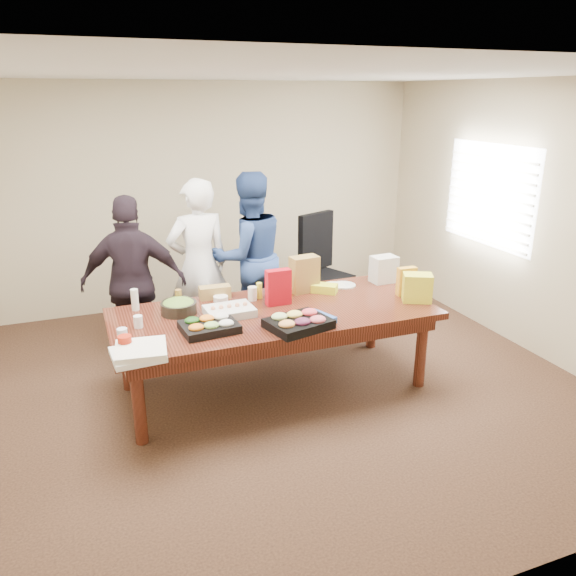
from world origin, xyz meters
name	(u,v)px	position (x,y,z in m)	size (l,w,h in m)	color
floor	(275,387)	(0.00, 0.00, -0.01)	(5.50, 5.00, 0.02)	#47301E
ceiling	(272,71)	(0.00, 0.00, 2.71)	(5.50, 5.00, 0.02)	white
wall_back	(205,196)	(0.00, 2.50, 1.35)	(5.50, 0.04, 2.70)	beige
wall_front	(461,375)	(0.00, -2.50, 1.35)	(5.50, 0.04, 2.70)	beige
wall_right	(530,219)	(2.75, 0.00, 1.35)	(0.04, 5.00, 2.70)	beige
window_panel	(489,195)	(2.72, 0.60, 1.50)	(0.03, 1.40, 1.10)	white
window_blinds	(486,195)	(2.68, 0.60, 1.50)	(0.04, 1.36, 1.00)	beige
conference_table	(274,349)	(0.00, 0.00, 0.38)	(2.80, 1.20, 0.75)	#4C1C0F
office_chair	(323,274)	(1.03, 1.21, 0.61)	(0.62, 0.62, 1.21)	black
person_center	(199,265)	(-0.41, 1.14, 0.89)	(0.65, 0.43, 1.78)	white
person_right	(249,257)	(0.16, 1.23, 0.90)	(0.88, 0.68, 1.80)	navy
person_left	(134,283)	(-1.08, 0.94, 0.84)	(0.99, 0.41, 1.68)	black
veggie_tray	(209,327)	(-0.63, -0.23, 0.78)	(0.44, 0.34, 0.07)	black
fruit_tray	(298,324)	(0.06, -0.43, 0.79)	(0.48, 0.38, 0.07)	black
sheet_cake	(229,311)	(-0.39, 0.04, 0.79)	(0.40, 0.30, 0.07)	silver
salad_bowl	(179,308)	(-0.79, 0.24, 0.80)	(0.31, 0.31, 0.10)	black
chip_bag_blue	(310,321)	(0.18, -0.40, 0.78)	(0.36, 0.27, 0.05)	#2A51A2
chip_bag_red	(278,287)	(0.09, 0.13, 0.91)	(0.22, 0.09, 0.32)	#B30B18
chip_bag_yellow	(406,281)	(1.30, -0.06, 0.88)	(0.18, 0.07, 0.27)	gold
chip_bag_orange	(282,285)	(0.17, 0.25, 0.89)	(0.17, 0.08, 0.27)	orange
mayo_jar	(252,294)	(-0.09, 0.32, 0.81)	(0.08, 0.08, 0.13)	silver
mustard_bottle	(259,291)	(-0.02, 0.34, 0.83)	(0.05, 0.05, 0.15)	yellow
dressing_bottle	(179,299)	(-0.77, 0.33, 0.84)	(0.06, 0.06, 0.18)	brown
ranch_bottle	(135,300)	(-1.13, 0.45, 0.85)	(0.06, 0.06, 0.19)	silver
banana_bunch	(324,288)	(0.61, 0.28, 0.79)	(0.24, 0.14, 0.08)	#C6D422
bread_loaf	(215,292)	(-0.40, 0.50, 0.81)	(0.29, 0.12, 0.11)	olive
kraft_bag	(304,274)	(0.44, 0.38, 0.92)	(0.26, 0.15, 0.35)	olive
red_cup	(125,344)	(-1.30, -0.40, 0.82)	(0.10, 0.10, 0.13)	#AF210D
clear_cup_a	(122,335)	(-1.30, -0.20, 0.80)	(0.08, 0.08, 0.11)	white
clear_cup_b	(138,322)	(-1.15, 0.04, 0.80)	(0.07, 0.07, 0.10)	white
pizza_box_lower	(138,355)	(-1.23, -0.51, 0.77)	(0.36, 0.36, 0.04)	white
pizza_box_upper	(141,350)	(-1.20, -0.53, 0.81)	(0.36, 0.36, 0.04)	white
plate_a	(344,285)	(0.87, 0.38, 0.76)	(0.23, 0.23, 0.01)	silver
plate_b	(334,285)	(0.78, 0.41, 0.76)	(0.22, 0.22, 0.01)	white
dip_bowl_a	(287,288)	(0.29, 0.43, 0.78)	(0.17, 0.17, 0.07)	silver
dip_bowl_b	(221,299)	(-0.38, 0.39, 0.78)	(0.13, 0.13, 0.05)	silver
grocery_bag_white	(384,269)	(1.30, 0.35, 0.88)	(0.25, 0.18, 0.27)	silver
grocery_bag_yellow	(417,288)	(1.30, -0.24, 0.88)	(0.26, 0.18, 0.26)	yellow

